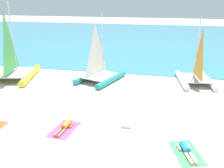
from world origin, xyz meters
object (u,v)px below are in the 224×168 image
Objects in this scene: sunbather_right at (186,150)px; sailboat_white at (196,74)px; sailboat_teal at (99,72)px; sailboat_yellow at (14,68)px; sunbather_middle at (65,127)px; towel_middle at (64,129)px; towel_right at (186,153)px; cooler_box at (127,124)px.

sailboat_white is at bearing 64.42° from sunbather_right.
sailboat_yellow is at bearing -153.54° from sailboat_teal.
sunbather_right is (6.16, -8.51, -0.64)m from sailboat_teal.
towel_middle is at bearing -90.00° from sunbather_middle.
sailboat_yellow is at bearing 143.10° from sunbather_middle.
towel_middle is at bearing 172.54° from towel_right.
sunbather_middle and sunbather_right have the same top height.
sailboat_teal is at bearing 98.05° from sunbather_middle.
sailboat_teal reaches higher than towel_right.
towel_middle is 3.80× the size of cooler_box.
sailboat_yellow is at bearing 136.20° from towel_middle.
sailboat_teal reaches higher than sunbather_right.
cooler_box is (-2.88, 1.66, 0.05)m from sunbather_right.
sailboat_teal is 1.04× the size of sailboat_white.
sailboat_yellow is (-14.45, -1.88, 0.16)m from sailboat_white.
towel_middle is 1.23× the size of sunbather_right.
sailboat_teal is 7.75m from sunbather_middle.
sunbather_right is (5.96, -0.79, 0.00)m from sunbather_middle.
sailboat_white is 10.01× the size of cooler_box.
sailboat_yellow reaches higher than sailboat_teal.
sunbather_middle is at bearing 171.91° from towel_right.
cooler_box reaches higher than sunbather_right.
sailboat_teal is 10.41× the size of cooler_box.
sailboat_teal is at bearing -5.73° from sailboat_yellow.
sailboat_white is 0.82× the size of sailboat_yellow.
towel_right is at bearing -43.54° from sailboat_yellow.
cooler_box is (10.23, -5.91, -0.73)m from sailboat_yellow.
sailboat_teal is 0.85× the size of sailboat_yellow.
sunbather_right is at bearing -35.28° from sailboat_teal.
sunbather_middle reaches higher than towel_middle.
towel_middle is at bearing -69.79° from sailboat_teal.
sailboat_white is 9.64m from towel_right.
sailboat_white reaches higher than sunbather_right.
sunbather_middle is (0.20, -7.72, -0.64)m from sailboat_teal.
towel_middle is 3.23m from cooler_box.
sunbather_middle is at bearing -138.14° from sailboat_white.
sunbather_middle is (7.16, -6.79, -0.78)m from sailboat_yellow.
sunbather_right is (5.97, -0.72, 0.13)m from towel_middle.
sailboat_teal is 7.61m from cooler_box.
sailboat_yellow is (-6.96, -0.93, 0.13)m from sailboat_teal.
towel_right is at bearing -7.46° from towel_middle.
sailboat_yellow reaches higher than sunbather_right.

